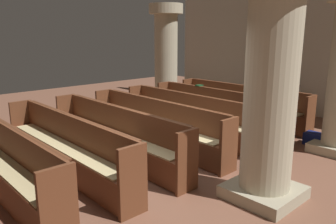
{
  "coord_description": "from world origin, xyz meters",
  "views": [
    {
      "loc": [
        4.19,
        -3.43,
        2.34
      ],
      "look_at": [
        -0.73,
        1.14,
        0.75
      ],
      "focal_mm": 36.02,
      "sensor_mm": 36.0,
      "label": 1
    }
  ],
  "objects": [
    {
      "name": "ground_plane",
      "position": [
        0.0,
        0.0,
        0.0
      ],
      "size": [
        19.2,
        19.2,
        0.0
      ],
      "primitive_type": "plane",
      "color": "brown"
    },
    {
      "name": "back_wall",
      "position": [
        0.0,
        6.08,
        2.25
      ],
      "size": [
        10.0,
        0.16,
        4.5
      ],
      "primitive_type": "cube",
      "color": "beige",
      "rests_on": "ground"
    },
    {
      "name": "pew_row_0",
      "position": [
        -0.93,
        3.96,
        0.51
      ],
      "size": [
        3.86,
        0.47,
        0.97
      ],
      "color": "brown",
      "rests_on": "ground"
    },
    {
      "name": "pew_row_1",
      "position": [
        -0.93,
        2.96,
        0.51
      ],
      "size": [
        3.86,
        0.46,
        0.97
      ],
      "color": "brown",
      "rests_on": "ground"
    },
    {
      "name": "pew_row_2",
      "position": [
        -0.93,
        1.97,
        0.51
      ],
      "size": [
        3.86,
        0.46,
        0.97
      ],
      "color": "brown",
      "rests_on": "ground"
    },
    {
      "name": "pew_row_3",
      "position": [
        -0.93,
        0.97,
        0.51
      ],
      "size": [
        3.86,
        0.47,
        0.97
      ],
      "color": "brown",
      "rests_on": "ground"
    },
    {
      "name": "pew_row_4",
      "position": [
        -0.93,
        -0.03,
        0.51
      ],
      "size": [
        3.86,
        0.46,
        0.97
      ],
      "color": "brown",
      "rests_on": "ground"
    },
    {
      "name": "pew_row_5",
      "position": [
        -0.93,
        -1.03,
        0.51
      ],
      "size": [
        3.86,
        0.46,
        0.97
      ],
      "color": "brown",
      "rests_on": "ground"
    },
    {
      "name": "pew_row_6",
      "position": [
        -0.93,
        -2.03,
        0.51
      ],
      "size": [
        3.86,
        0.47,
        0.97
      ],
      "color": "brown",
      "rests_on": "ground"
    },
    {
      "name": "pillar_far_side",
      "position": [
        -3.66,
        3.78,
        1.66
      ],
      "size": [
        1.04,
        1.04,
        3.19
      ],
      "color": "tan",
      "rests_on": "ground"
    },
    {
      "name": "pillar_aisle_rear",
      "position": [
        1.85,
        0.64,
        1.66
      ],
      "size": [
        1.03,
        1.03,
        3.19
      ],
      "color": "tan",
      "rests_on": "ground"
    },
    {
      "name": "lectern",
      "position": [
        -0.15,
        5.02,
        0.45
      ],
      "size": [
        0.48,
        0.45,
        1.08
      ],
      "color": "brown",
      "rests_on": "ground"
    },
    {
      "name": "hymn_book",
      "position": [
        -1.68,
        3.15,
        0.98
      ],
      "size": [
        0.15,
        0.19,
        0.03
      ],
      "primitive_type": "cube",
      "color": "#194723",
      "rests_on": "pew_row_1"
    },
    {
      "name": "kneeler_box_navy",
      "position": [
        1.31,
        3.52,
        0.13
      ],
      "size": [
        0.41,
        0.3,
        0.26
      ],
      "primitive_type": "cube",
      "color": "navy",
      "rests_on": "ground"
    }
  ]
}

